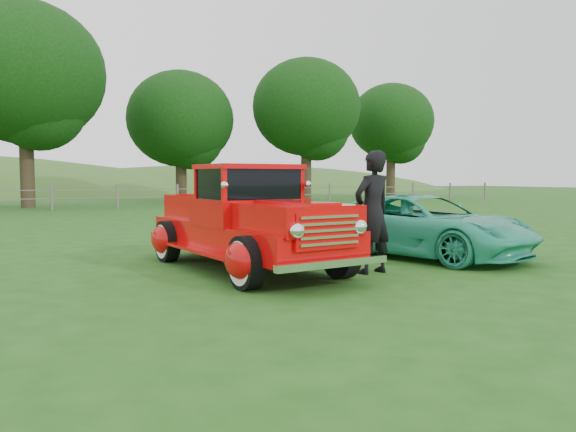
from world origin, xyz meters
name	(u,v)px	position (x,y,z in m)	size (l,w,h in m)	color
ground	(354,289)	(0.00, 0.00, 0.00)	(140.00, 140.00, 0.00)	#1C4A13
distant_hills	(27,234)	(-4.08, 59.46, -4.55)	(116.00, 60.00, 18.00)	#386625
fence_line	(118,197)	(0.00, 22.00, 0.60)	(48.00, 0.12, 1.20)	#665D56
tree_near_west	(24,73)	(-4.00, 25.00, 6.80)	(8.00, 8.00, 10.42)	black
tree_near_east	(180,119)	(5.00, 29.00, 5.25)	(6.80, 6.80, 8.33)	black
tree_mid_east	(306,108)	(13.00, 27.00, 6.17)	(7.20, 7.20, 9.44)	black
tree_far_east	(391,122)	(22.00, 30.00, 5.86)	(6.60, 6.60, 8.86)	black
red_pickup	(247,223)	(-0.74, 2.21, 0.80)	(2.68, 5.16, 1.78)	black
teal_sedan	(423,226)	(2.94, 2.19, 0.61)	(2.03, 4.40, 1.22)	#2CB38D
man	(372,212)	(0.97, 1.01, 1.00)	(0.73, 0.48, 2.00)	black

